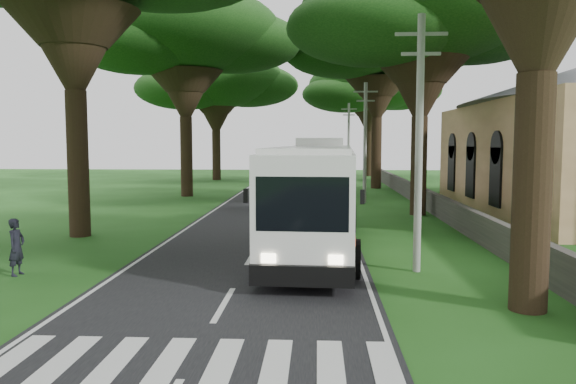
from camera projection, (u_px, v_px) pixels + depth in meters
The scene contains 16 objects.
ground at pixel (208, 332), 12.14m from camera, with size 140.00×140.00×0.00m, color #1E4C15.
road at pixel (282, 204), 37.00m from camera, with size 8.00×120.00×0.04m, color black.
crosswalk at pixel (187, 370), 10.15m from camera, with size 8.00×3.00×0.01m, color silver.
property_wall at pixel (423, 197), 35.48m from camera, with size 0.35×50.00×1.20m, color #383533.
pole_near at pixel (419, 139), 17.44m from camera, with size 1.60×0.24×8.00m.
pole_mid at pixel (365, 141), 37.34m from camera, with size 1.60×0.24×8.00m.
pole_far at pixel (349, 141), 57.23m from camera, with size 1.60×0.24×8.00m.
tree_l_midb at pixel (185, 34), 41.29m from camera, with size 14.37×14.37×15.22m.
tree_l_far at pixel (216, 80), 59.37m from camera, with size 14.56×14.56×13.78m.
tree_r_mida at pixel (422, 14), 30.62m from camera, with size 13.37×13.37×14.03m.
tree_r_midb at pixel (378, 43), 48.41m from camera, with size 14.70×14.70×15.85m.
tree_r_far at pixel (370, 86), 66.43m from camera, with size 14.54×14.54×13.83m.
coach_bus at pixel (316, 194), 21.24m from camera, with size 3.67×13.45×3.93m.
distant_car_a at pixel (282, 176), 53.93m from camera, with size 1.78×4.42×1.51m, color #9F9FA4.
distant_car_c at pixel (323, 171), 66.23m from camera, with size 1.68×4.12×1.20m, color maroon.
pedestrian at pixel (17, 247), 17.23m from camera, with size 0.65×0.42×1.77m, color black.
Camera 1 is at (2.34, -11.71, 4.12)m, focal length 35.00 mm.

